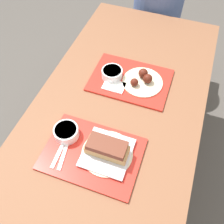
{
  "coord_description": "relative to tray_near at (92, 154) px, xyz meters",
  "views": [
    {
      "loc": [
        0.23,
        -0.66,
        1.78
      ],
      "look_at": [
        -0.0,
        -0.0,
        0.81
      ],
      "focal_mm": 40.0,
      "sensor_mm": 36.0,
      "label": 1
    }
  ],
  "objects": [
    {
      "name": "ground_plane",
      "position": [
        0.02,
        0.22,
        -0.78
      ],
      "size": [
        12.0,
        12.0,
        0.0
      ],
      "primitive_type": "plane",
      "color": "#4C4742"
    },
    {
      "name": "tray_near",
      "position": [
        0.0,
        0.0,
        0.0
      ],
      "size": [
        0.43,
        0.3,
        0.01
      ],
      "color": "red",
      "rests_on": "picnic_table"
    },
    {
      "name": "napkin_far",
      "position": [
        -0.04,
        0.4,
        0.01
      ],
      "size": [
        0.12,
        0.08,
        0.01
      ],
      "color": "white",
      "rests_on": "tray_far"
    },
    {
      "name": "picnic_bench_far",
      "position": [
        0.02,
        1.38,
        -0.38
      ],
      "size": [
        0.8,
        0.28,
        0.48
      ],
      "color": "brown",
      "rests_on": "ground_plane"
    },
    {
      "name": "picnic_table",
      "position": [
        0.02,
        0.22,
        -0.1
      ],
      "size": [
        0.85,
        1.86,
        0.77
      ],
      "color": "brown",
      "rests_on": "ground_plane"
    },
    {
      "name": "bowl_coleslaw_near",
      "position": [
        -0.15,
        0.05,
        0.03
      ],
      "size": [
        0.11,
        0.11,
        0.05
      ],
      "color": "silver",
      "rests_on": "tray_near"
    },
    {
      "name": "plastic_knife_near",
      "position": [
        -0.12,
        -0.04,
        0.01
      ],
      "size": [
        0.04,
        0.17,
        0.0
      ],
      "color": "white",
      "rests_on": "tray_near"
    },
    {
      "name": "condiment_packet",
      "position": [
        0.02,
        0.07,
        0.01
      ],
      "size": [
        0.04,
        0.03,
        0.01
      ],
      "color": "teal",
      "rests_on": "tray_near"
    },
    {
      "name": "tray_far",
      "position": [
        0.03,
        0.48,
        0.0
      ],
      "size": [
        0.43,
        0.3,
        0.01
      ],
      "color": "red",
      "rests_on": "picnic_table"
    },
    {
      "name": "bowl_coleslaw_far",
      "position": [
        -0.07,
        0.47,
        0.03
      ],
      "size": [
        0.11,
        0.11,
        0.05
      ],
      "color": "silver",
      "rests_on": "tray_far"
    },
    {
      "name": "brisket_sandwich_plate",
      "position": [
        0.06,
        0.02,
        0.04
      ],
      "size": [
        0.23,
        0.23,
        0.09
      ],
      "color": "beige",
      "rests_on": "tray_near"
    },
    {
      "name": "wings_plate_far",
      "position": [
        0.09,
        0.48,
        0.02
      ],
      "size": [
        0.22,
        0.22,
        0.06
      ],
      "color": "beige",
      "rests_on": "tray_far"
    },
    {
      "name": "plastic_fork_near",
      "position": [
        -0.14,
        -0.04,
        0.01
      ],
      "size": [
        0.02,
        0.17,
        0.0
      ],
      "color": "white",
      "rests_on": "tray_near"
    }
  ]
}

